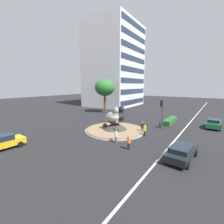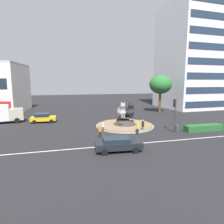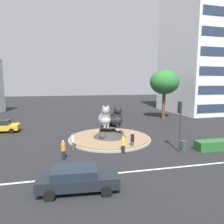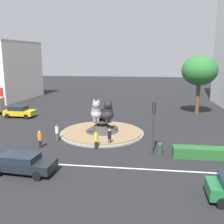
{
  "view_description": "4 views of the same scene",
  "coord_description": "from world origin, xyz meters",
  "views": [
    {
      "loc": [
        -19.41,
        -12.92,
        7.01
      ],
      "look_at": [
        -2.23,
        -1.01,
        3.39
      ],
      "focal_mm": 25.09,
      "sensor_mm": 36.0,
      "label": 1
    },
    {
      "loc": [
        -9.42,
        -28.32,
        6.96
      ],
      "look_at": [
        -2.12,
        -0.1,
        2.39
      ],
      "focal_mm": 30.75,
      "sensor_mm": 36.0,
      "label": 2
    },
    {
      "loc": [
        -4.7,
        -22.06,
        6.34
      ],
      "look_at": [
        0.55,
        1.19,
        2.93
      ],
      "focal_mm": 33.18,
      "sensor_mm": 36.0,
      "label": 3
    },
    {
      "loc": [
        4.71,
        -27.26,
        8.47
      ],
      "look_at": [
        1.18,
        -0.57,
        2.62
      ],
      "focal_mm": 41.82,
      "sensor_mm": 36.0,
      "label": 4
    }
  ],
  "objects": [
    {
      "name": "broadleaf_tree_behind_island",
      "position": [
        12.11,
        11.16,
        6.36
      ],
      "size": [
        4.97,
        4.97,
        8.52
      ],
      "color": "brown",
      "rests_on": "ground"
    },
    {
      "name": "lane_centreline",
      "position": [
        0.0,
        -8.64,
        0.0
      ],
      "size": [
        112.0,
        0.2,
        0.01
      ],
      "primitive_type": "cube",
      "color": "silver",
      "rests_on": "ground"
    },
    {
      "name": "pedestrian_black_shirt",
      "position": [
        1.38,
        -3.9,
        0.9
      ],
      "size": [
        0.35,
        0.35,
        1.69
      ],
      "rotation": [
        0.0,
        0.0,
        4.27
      ],
      "color": "brown",
      "rests_on": "ground"
    },
    {
      "name": "pedestrian_yellow_shirt",
      "position": [
        0.25,
        -4.77,
        0.84
      ],
      "size": [
        0.38,
        0.38,
        1.62
      ],
      "rotation": [
        0.0,
        0.0,
        0.04
      ],
      "color": "black",
      "rests_on": "ground"
    },
    {
      "name": "litter_bin",
      "position": [
        6.04,
        -5.17,
        0.45
      ],
      "size": [
        0.56,
        0.56,
        0.9
      ],
      "color": "#2D4233",
      "rests_on": "ground"
    },
    {
      "name": "sedan_on_far_lane",
      "position": [
        -12.83,
        6.39,
        0.82
      ],
      "size": [
        4.24,
        2.22,
        1.58
      ],
      "rotation": [
        0.0,
        0.0,
        -0.04
      ],
      "color": "gold",
      "rests_on": "ground"
    },
    {
      "name": "cat_statue_black",
      "position": [
        0.61,
        -0.24,
        2.46
      ],
      "size": [
        2.12,
        2.92,
        2.57
      ],
      "rotation": [
        0.0,
        0.0,
        -1.21
      ],
      "color": "black",
      "rests_on": "roundabout_island"
    },
    {
      "name": "parked_car_right",
      "position": [
        -4.16,
        -10.38,
        0.76
      ],
      "size": [
        4.83,
        2.4,
        1.4
      ],
      "rotation": [
        0.0,
        0.0,
        -0.08
      ],
      "color": "black",
      "rests_on": "ground"
    },
    {
      "name": "traffic_light_mast",
      "position": [
        5.4,
        -5.36,
        3.25
      ],
      "size": [
        0.34,
        0.46,
        4.63
      ],
      "rotation": [
        0.0,
        0.0,
        1.48
      ],
      "color": "#2D2D33",
      "rests_on": "ground"
    },
    {
      "name": "roundabout_island",
      "position": [
        -0.01,
        0.01,
        0.46
      ],
      "size": [
        9.15,
        9.15,
        1.52
      ],
      "color": "gray",
      "rests_on": "ground"
    },
    {
      "name": "clipped_hedge_strip",
      "position": [
        9.97,
        -5.69,
        0.45
      ],
      "size": [
        5.71,
        1.2,
        0.9
      ],
      "primitive_type": "cube",
      "color": "#235B28",
      "rests_on": "ground"
    },
    {
      "name": "pedestrian_orange_shirt",
      "position": [
        -5.0,
        -5.16,
        0.86
      ],
      "size": [
        0.37,
        0.37,
        1.64
      ],
      "rotation": [
        0.0,
        0.0,
        2.09
      ],
      "color": "black",
      "rests_on": "ground"
    },
    {
      "name": "pedestrian_white_shirt",
      "position": [
        -4.13,
        -2.91,
        0.89
      ],
      "size": [
        0.33,
        0.33,
        1.68
      ],
      "rotation": [
        0.0,
        0.0,
        1.63
      ],
      "color": "brown",
      "rests_on": "ground"
    },
    {
      "name": "cat_statue_grey",
      "position": [
        -0.54,
        -0.03,
        2.42
      ],
      "size": [
        1.52,
        2.48,
        2.47
      ],
      "rotation": [
        0.0,
        0.0,
        -1.5
      ],
      "color": "gray",
      "rests_on": "roundabout_island"
    },
    {
      "name": "ground_plane",
      "position": [
        0.0,
        0.0,
        0.0
      ],
      "size": [
        160.0,
        160.0,
        0.0
      ],
      "primitive_type": "plane",
      "color": "black"
    }
  ]
}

